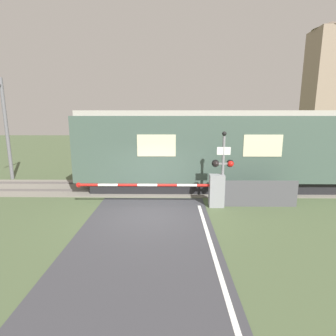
% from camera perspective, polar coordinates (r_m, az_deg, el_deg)
% --- Properties ---
extents(ground_plane, '(80.00, 80.00, 0.00)m').
position_cam_1_polar(ground_plane, '(10.12, -3.95, -10.14)').
color(ground_plane, '#475638').
extents(track_bed, '(36.00, 3.20, 0.13)m').
position_cam_1_polar(track_bed, '(13.63, -2.69, -4.30)').
color(track_bed, slate).
rests_on(track_bed, ground_plane).
extents(train, '(17.37, 2.73, 3.93)m').
position_cam_1_polar(train, '(13.83, 18.03, 3.78)').
color(train, black).
rests_on(train, ground_plane).
extents(crossing_barrier, '(6.08, 0.44, 1.34)m').
position_cam_1_polar(crossing_barrier, '(10.89, 8.09, -4.71)').
color(crossing_barrier, gray).
rests_on(crossing_barrier, ground_plane).
extents(signal_post, '(0.89, 0.26, 3.09)m').
position_cam_1_polar(signal_post, '(10.78, 11.90, 0.74)').
color(signal_post, gray).
rests_on(signal_post, ground_plane).
extents(catenary_pole, '(0.20, 1.90, 5.75)m').
position_cam_1_polar(catenary_pole, '(17.65, -31.82, 7.47)').
color(catenary_pole, slate).
rests_on(catenary_pole, ground_plane).
extents(distant_building, '(4.00, 4.00, 13.83)m').
position_cam_1_polar(distant_building, '(36.28, 30.94, 15.04)').
color(distant_building, gray).
rests_on(distant_building, ground_plane).
extents(roadside_fence, '(3.40, 0.06, 1.10)m').
position_cam_1_polar(roadside_fence, '(11.39, 18.55, -5.32)').
color(roadside_fence, '#4C4C51').
rests_on(roadside_fence, ground_plane).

